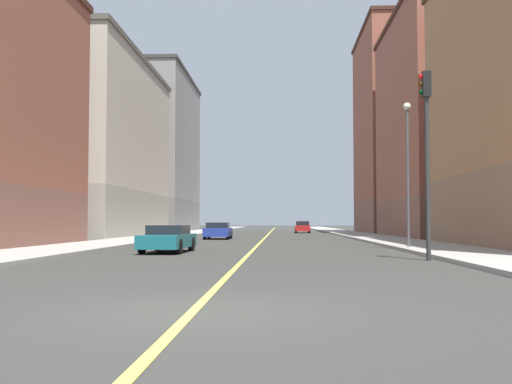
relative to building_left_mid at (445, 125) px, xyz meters
name	(u,v)px	position (x,y,z in m)	size (l,w,h in m)	color
ground_plane	(194,311)	(-15.01, -41.63, -9.37)	(400.00, 400.00, 0.00)	#32322E
sidewalk_left	(359,235)	(-6.22, 7.37, -9.29)	(3.93, 168.00, 0.15)	#9E9B93
sidewalk_right	(176,235)	(-23.79, 7.37, -9.29)	(3.93, 168.00, 0.15)	#9E9B93
lane_center_stripe	(267,236)	(-15.01, 7.37, -9.36)	(0.16, 154.00, 0.01)	#E5D14C
building_left_mid	(445,125)	(0.00, 0.00, 0.00)	(8.82, 18.77, 18.71)	brown
building_left_far	(399,131)	(0.00, 19.46, 2.42)	(8.82, 17.07, 23.56)	brown
building_right_midblock	(97,147)	(-30.02, 2.18, -1.43)	(8.82, 23.93, 15.85)	#9D9688
building_right_distant	(157,154)	(-30.02, 28.22, 0.96)	(8.82, 21.44, 20.63)	slate
traffic_light_left_near	(427,139)	(-8.60, -29.58, -5.14)	(0.40, 0.32, 6.61)	#2D2D2D
street_lamp_left_near	(408,159)	(-7.59, -21.53, -5.00)	(0.36, 0.36, 6.93)	#4C4C51
car_teal	(168,239)	(-18.63, -24.39, -8.77)	(1.90, 4.63, 1.19)	#196670
car_red	(302,227)	(-11.11, 21.66, -8.70)	(1.85, 4.39, 1.39)	red
car_blue	(218,231)	(-18.53, -4.13, -8.73)	(1.98, 4.50, 1.27)	#23389E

